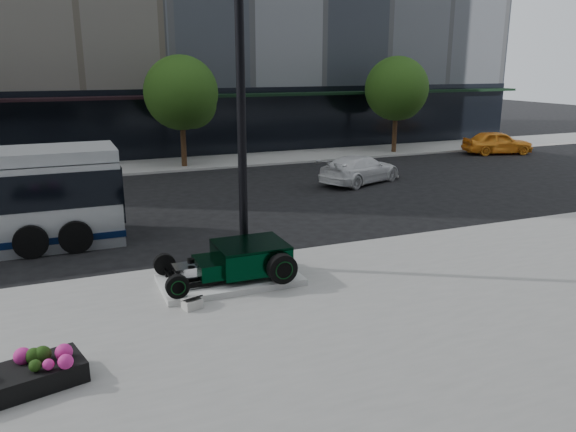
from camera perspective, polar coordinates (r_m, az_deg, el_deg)
name	(u,v)px	position (r m, az deg, el deg)	size (l,w,h in m)	color
ground	(243,238)	(17.88, -4.58, -2.26)	(120.00, 120.00, 0.00)	black
sidewalk_near	(461,428)	(9.38, 17.15, -19.88)	(70.00, 17.00, 0.12)	gray
sidewalk_far	(162,165)	(31.14, -12.66, 5.05)	(70.00, 4.00, 0.12)	gray
street_trees	(184,96)	(30.04, -10.56, 11.93)	(29.80, 3.80, 5.70)	black
display_plinth	(230,280)	(14.02, -5.91, -6.45)	(3.40, 1.80, 0.15)	silver
hot_rod	(242,259)	(13.94, -4.65, -4.35)	(3.22, 2.00, 0.81)	black
info_plaque	(192,303)	(12.72, -9.73, -8.70)	(0.47, 0.40, 0.31)	silver
lamppost	(242,137)	(14.26, -4.71, 7.99)	(0.41, 0.41, 7.47)	black
flower_planter	(27,376)	(10.63, -25.03, -14.51)	(1.97, 1.32, 0.59)	black
white_sedan	(360,169)	(26.23, 7.36, 4.75)	(1.81, 4.45, 1.29)	white
yellow_taxi	(498,142)	(36.90, 20.51, 7.01)	(1.66, 4.13, 1.41)	orange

